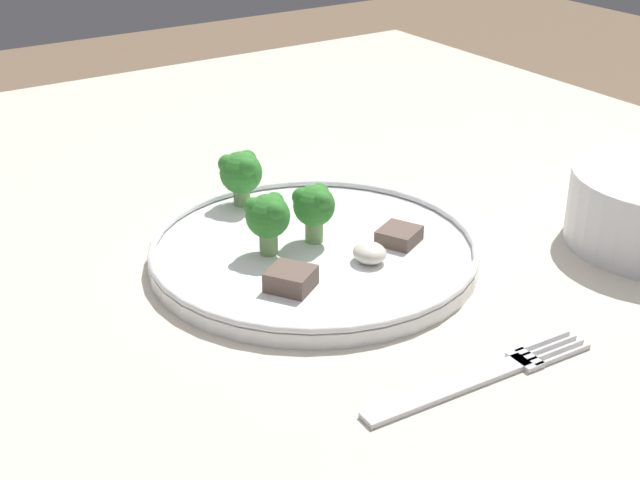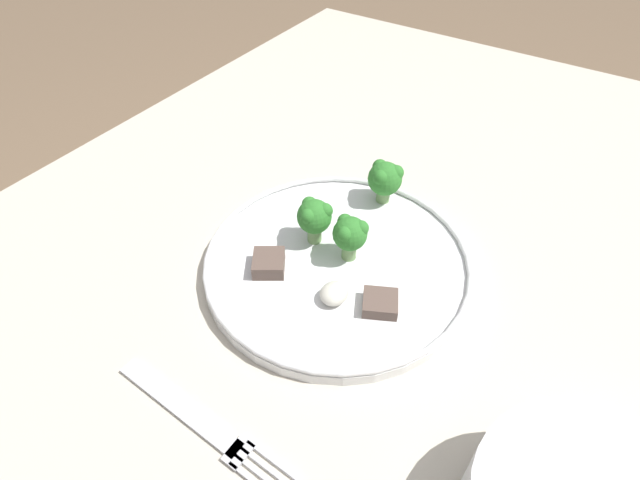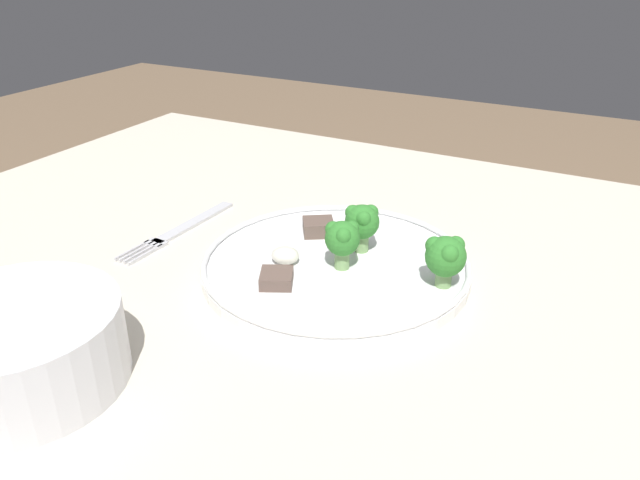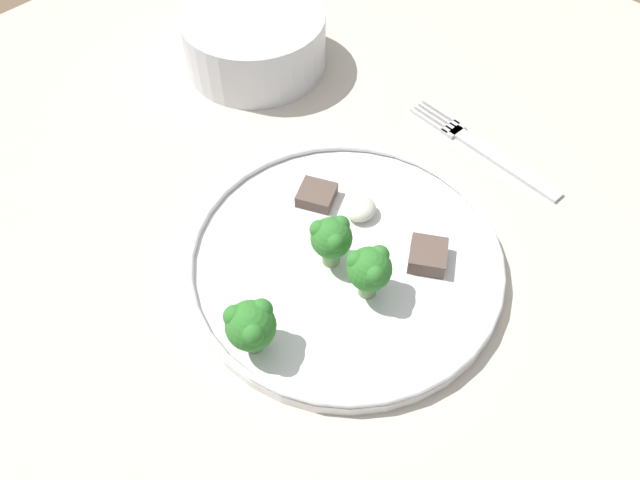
# 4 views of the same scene
# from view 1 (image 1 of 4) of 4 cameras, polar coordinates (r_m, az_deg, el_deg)

# --- Properties ---
(table) EXTENTS (1.21, 1.00, 0.78)m
(table) POSITION_cam_1_polar(r_m,az_deg,el_deg) (0.87, 2.86, -5.20)
(table) COLOR beige
(table) RESTS_ON ground_plane
(dinner_plate) EXTENTS (0.28, 0.28, 0.02)m
(dinner_plate) POSITION_cam_1_polar(r_m,az_deg,el_deg) (0.75, -0.40, -0.71)
(dinner_plate) COLOR white
(dinner_plate) RESTS_ON table
(fork) EXTENTS (0.03, 0.18, 0.00)m
(fork) POSITION_cam_1_polar(r_m,az_deg,el_deg) (0.61, 10.09, -8.69)
(fork) COLOR silver
(fork) RESTS_ON table
(broccoli_floret_near_rim_left) EXTENTS (0.04, 0.04, 0.05)m
(broccoli_floret_near_rim_left) POSITION_cam_1_polar(r_m,az_deg,el_deg) (0.72, -3.36, 1.54)
(broccoli_floret_near_rim_left) COLOR #7FA866
(broccoli_floret_near_rim_left) RESTS_ON dinner_plate
(broccoli_floret_center_left) EXTENTS (0.04, 0.04, 0.05)m
(broccoli_floret_center_left) POSITION_cam_1_polar(r_m,az_deg,el_deg) (0.74, -0.38, 2.21)
(broccoli_floret_center_left) COLOR #7FA866
(broccoli_floret_center_left) RESTS_ON dinner_plate
(broccoli_floret_back_left) EXTENTS (0.04, 0.04, 0.05)m
(broccoli_floret_back_left) POSITION_cam_1_polar(r_m,az_deg,el_deg) (0.82, -5.08, 4.36)
(broccoli_floret_back_left) COLOR #7FA866
(broccoli_floret_back_left) RESTS_ON dinner_plate
(meat_slice_front_slice) EXTENTS (0.04, 0.04, 0.01)m
(meat_slice_front_slice) POSITION_cam_1_polar(r_m,az_deg,el_deg) (0.76, 5.08, 0.29)
(meat_slice_front_slice) COLOR brown
(meat_slice_front_slice) RESTS_ON dinner_plate
(meat_slice_middle_slice) EXTENTS (0.05, 0.04, 0.02)m
(meat_slice_middle_slice) POSITION_cam_1_polar(r_m,az_deg,el_deg) (0.68, -1.88, -2.50)
(meat_slice_middle_slice) COLOR brown
(meat_slice_middle_slice) RESTS_ON dinner_plate
(sauce_dollop) EXTENTS (0.03, 0.03, 0.02)m
(sauce_dollop) POSITION_cam_1_polar(r_m,az_deg,el_deg) (0.72, 3.20, -0.82)
(sauce_dollop) COLOR silver
(sauce_dollop) RESTS_ON dinner_plate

